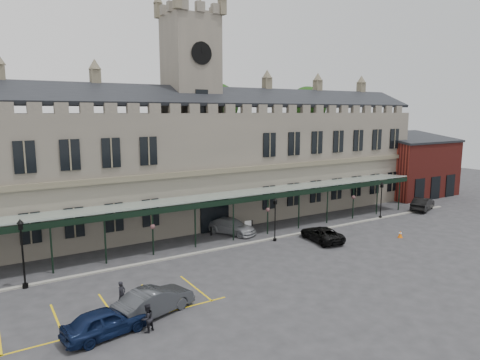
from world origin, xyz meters
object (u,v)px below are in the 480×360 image
station_building (193,164)px  lamp_post_left (22,247)px  clock_tower (191,103)px  person_b (147,318)px  lamp_post_right (381,197)px  sign_board (248,227)px  car_left_a (105,322)px  person_a (122,294)px  lamp_post_mid (275,215)px  car_taxi (231,226)px  traffic_cone (400,234)px  car_van (322,234)px  car_left_b (154,301)px  car_right_b (423,204)px

station_building → lamp_post_left: bearing=-149.5°
clock_tower → person_b: clock_tower is taller
station_building → lamp_post_right: 21.74m
station_building → sign_board: (2.46, -7.47, -5.83)m
sign_board → lamp_post_right: bearing=-6.6°
car_left_a → clock_tower: bearing=-46.3°
car_left_a → person_a: person_a is taller
lamp_post_mid → clock_tower: bearing=106.4°
car_taxi → traffic_cone: bearing=-61.6°
clock_tower → person_a: bearing=-127.5°
lamp_post_mid → car_van: size_ratio=0.85×
lamp_post_right → car_van: size_ratio=0.86×
traffic_cone → car_van: car_van is taller
lamp_post_right → car_left_b: size_ratio=0.84×
car_taxi → car_van: bearing=-72.9°
lamp_post_left → sign_board: size_ratio=3.81×
person_b → car_taxi: bearing=-160.6°
clock_tower → sign_board: clock_tower is taller
traffic_cone → car_right_b: bearing=27.0°
lamp_post_mid → traffic_cone: (11.04, -5.59, -2.15)m
lamp_post_left → lamp_post_right: lamp_post_left is taller
person_b → lamp_post_right: bearing=172.1°
lamp_post_mid → car_van: 4.78m
person_a → car_left_a: bearing=-156.1°
lamp_post_left → car_taxi: bearing=11.9°
lamp_post_left → lamp_post_right: (36.76, 0.25, -0.41)m
station_building → car_van: station_building is taller
car_right_b → car_taxi: bearing=60.3°
lamp_post_left → car_left_b: 10.73m
clock_tower → lamp_post_right: (18.67, -10.50, -10.59)m
lamp_post_mid → sign_board: (-0.78, 3.49, -1.85)m
lamp_post_mid → person_b: bearing=-148.3°
person_a → traffic_cone: bearing=-33.9°
car_left_a → car_left_b: car_left_b is taller
traffic_cone → person_b: size_ratio=0.42×
station_building → traffic_cone: station_building is taller
station_building → person_a: size_ratio=35.89×
clock_tower → person_a: size_ratio=14.84×
car_taxi → clock_tower: bearing=73.6°
traffic_cone → car_right_b: car_right_b is taller
person_a → person_b: 3.84m
sign_board → lamp_post_left: bearing=-167.5°
station_building → car_left_b: bearing=-121.7°
clock_tower → car_left_b: 25.66m
clock_tower → lamp_post_left: 23.36m
traffic_cone → person_b: 27.55m
clock_tower → lamp_post_right: 23.89m
lamp_post_right → lamp_post_mid: bearing=-177.9°
car_left_a → car_left_b: bearing=-82.3°
clock_tower → lamp_post_mid: size_ratio=5.92×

